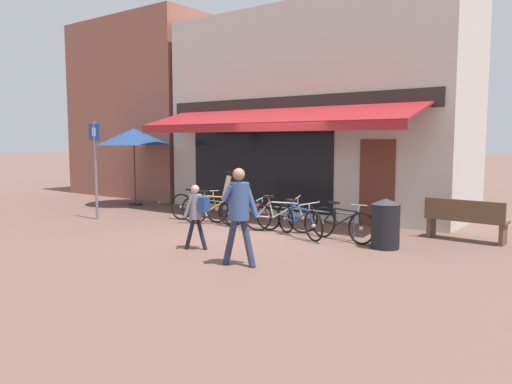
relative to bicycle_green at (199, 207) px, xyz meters
The scene contains 16 objects.
ground_plane 2.28m from the bicycle_green, 15.72° to the right, with size 160.00×160.00×0.00m, color brown.
shop_front 4.58m from the bicycle_green, 69.94° to the left, with size 8.82×4.67×5.79m.
neighbour_building 7.97m from the bicycle_green, 146.35° to the left, with size 5.77×4.00×6.53m.
bike_rack_rail 2.04m from the bicycle_green, ahead, with size 4.73×0.04×0.57m.
bicycle_green is the anchor object (origin of this frame).
bicycle_orange 0.69m from the bicycle_green, 12.72° to the right, with size 1.64×0.79×0.85m.
bicycle_red 1.70m from the bicycle_green, ahead, with size 1.72×0.52×0.81m.
bicycle_silver 2.56m from the bicycle_green, ahead, with size 1.66×0.72×0.83m.
bicycle_blue 3.24m from the bicycle_green, ahead, with size 1.64×0.86×0.81m.
bicycle_black 4.14m from the bicycle_green, ahead, with size 1.66×0.52×0.82m.
pedestrian_adult 4.85m from the bicycle_green, 38.54° to the right, with size 0.59×0.53×1.64m.
pedestrian_child 3.46m from the bicycle_green, 46.95° to the right, with size 0.48×0.45×1.25m.
litter_bin 5.17m from the bicycle_green, ahead, with size 0.55×0.55×0.97m.
parking_sign 2.99m from the bicycle_green, 149.37° to the right, with size 0.44×0.07×2.58m.
cafe_parasol 4.41m from the bicycle_green, 163.93° to the left, with size 2.34×2.34×2.47m.
park_bench 6.36m from the bicycle_green, 12.97° to the left, with size 1.62×0.52×0.87m.
Camera 1 is at (6.70, -8.70, 2.07)m, focal length 35.00 mm.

